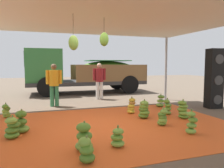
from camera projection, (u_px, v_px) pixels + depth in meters
name	position (u px, v px, depth m)	size (l,w,h in m)	color
ground_plane	(85.00, 106.00, 8.48)	(40.00, 40.00, 0.00)	brown
tarp_orange	(108.00, 126.00, 5.64)	(6.77, 4.58, 0.01)	#E05B23
tent_canopy	(108.00, 16.00, 5.31)	(8.00, 7.00, 2.89)	#9EA0A5
banana_bunch_0	(86.00, 151.00, 3.54)	(0.36, 0.37, 0.45)	#477523
banana_bunch_1	(12.00, 128.00, 4.69)	(0.39, 0.40, 0.52)	#518428
banana_bunch_2	(183.00, 110.00, 6.43)	(0.44, 0.44, 0.59)	#518428
banana_bunch_3	(21.00, 123.00, 5.07)	(0.41, 0.39, 0.56)	#6B9E38
banana_bunch_4	(161.00, 101.00, 8.22)	(0.34, 0.36, 0.50)	#75A83D
banana_bunch_5	(131.00, 106.00, 7.10)	(0.35, 0.35, 0.56)	gold
banana_bunch_6	(192.00, 124.00, 4.99)	(0.32, 0.30, 0.58)	#75A83D
banana_bunch_7	(84.00, 138.00, 4.04)	(0.42, 0.43, 0.56)	#6B9E38
banana_bunch_8	(144.00, 110.00, 6.44)	(0.43, 0.44, 0.57)	#518428
banana_bunch_9	(163.00, 118.00, 5.69)	(0.33, 0.35, 0.48)	#60932D
banana_bunch_11	(168.00, 108.00, 6.92)	(0.34, 0.33, 0.54)	#6B9E38
banana_bunch_12	(6.00, 111.00, 6.50)	(0.33, 0.32, 0.47)	#60932D
banana_bunch_13	(118.00, 138.00, 4.23)	(0.35, 0.37, 0.41)	#75A83D
cargo_truck_main	(83.00, 72.00, 12.24)	(6.47, 2.53, 2.40)	#2D2D2D
worker_0	(99.00, 78.00, 10.02)	(0.61, 0.37, 1.67)	silver
worker_1	(54.00, 82.00, 8.29)	(0.60, 0.37, 1.63)	#337A4C
speaker_stack	(214.00, 79.00, 7.95)	(0.58, 0.49, 2.18)	black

